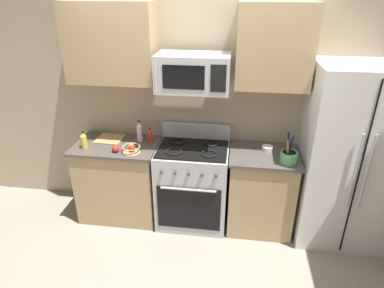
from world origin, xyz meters
The scene contains 17 objects.
ground_plane centered at (0.00, 0.00, 0.00)m, with size 16.00×16.00×0.00m, color gray.
wall_back centered at (0.00, 0.99, 1.30)m, with size 8.00×0.10×2.60m, color tan.
counter_left centered at (-0.85, 0.62, 0.46)m, with size 0.92×0.61×0.91m.
range_oven centered at (0.00, 0.62, 0.47)m, with size 0.76×0.65×1.09m.
counter_right centered at (0.75, 0.62, 0.46)m, with size 0.71×0.61×0.91m.
refrigerator centered at (1.56, 0.60, 0.93)m, with size 0.87×0.72×1.86m.
microwave centered at (0.00, 0.65, 1.72)m, with size 0.71×0.44×0.35m.
upper_cabinets_left centered at (-0.85, 0.77, 1.96)m, with size 0.91×0.34×0.79m.
upper_cabinets_right centered at (0.75, 0.77, 1.96)m, with size 0.70×0.34×0.79m.
utensil_crock centered at (0.96, 0.45, 0.98)m, with size 0.16×0.16×0.32m.
fruit_basket centered at (-0.62, 0.47, 0.95)m, with size 0.19×0.19×0.09m.
apple_loose centered at (-0.79, 0.45, 0.95)m, with size 0.08×0.08×0.08m, color red.
cutting_board centered at (-0.96, 0.73, 0.92)m, with size 0.29×0.28×0.02m, color tan.
bottle_hot_sauce centered at (-0.49, 0.72, 0.99)m, with size 0.05×0.05×0.18m.
bottle_oil centered at (-1.15, 0.49, 1.00)m, with size 0.07×0.07×0.19m.
bottle_vinegar centered at (-0.62, 0.76, 1.02)m, with size 0.06×0.06×0.24m.
prep_bowl centered at (0.78, 0.71, 0.93)m, with size 0.12×0.12×0.04m.
Camera 1 is at (0.42, -2.46, 2.45)m, focal length 30.62 mm.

